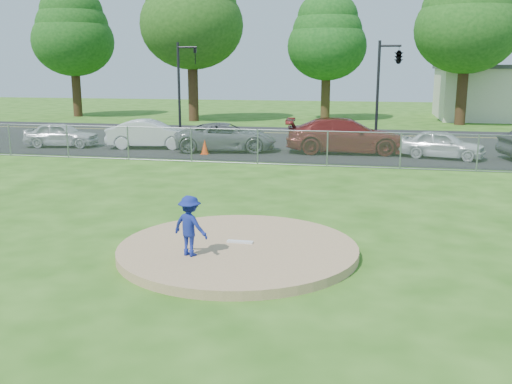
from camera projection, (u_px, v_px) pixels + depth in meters
ground at (297, 174)px, 22.45m from camera, size 120.00×120.00×0.00m
pitchers_mound at (238, 249)px, 12.87m from camera, size 5.40×5.40×0.20m
pitching_rubber at (240, 242)px, 13.03m from camera, size 0.60×0.15×0.04m
chain_link_fence at (304, 148)px, 24.20m from camera, size 40.00×0.06×1.50m
parking_lot at (314, 151)px, 28.67m from camera, size 50.00×8.00×0.01m
street at (327, 134)px, 35.84m from camera, size 60.00×7.00×0.01m
tree_far_left at (73, 31)px, 47.30m from camera, size 6.72×6.72×10.74m
tree_left at (191, 11)px, 42.95m from camera, size 7.84×7.84×12.53m
tree_center at (327, 36)px, 44.21m from camera, size 6.16×6.16×9.84m
tree_right at (468, 16)px, 40.06m from camera, size 7.28×7.28×11.63m
traffic_signal_left at (182, 80)px, 34.94m from camera, size 1.28×0.20×5.60m
traffic_signal_center at (397, 58)px, 32.15m from camera, size 1.42×2.48×5.60m
pitcher at (190, 226)px, 12.03m from camera, size 0.96×0.75×1.30m
traffic_cone at (205, 147)px, 27.47m from camera, size 0.37×0.37×0.71m
parked_car_silver at (61, 135)px, 29.99m from camera, size 3.95×2.04×1.28m
parked_car_white at (150, 134)px, 29.49m from camera, size 4.61×2.27×1.45m
parked_car_gray at (226, 137)px, 28.47m from camera, size 5.38×3.21×1.40m
parked_car_darkred at (346, 136)px, 27.83m from camera, size 6.01×2.86×1.69m
parked_car_pearl at (442, 144)px, 26.22m from camera, size 4.02×2.44×1.28m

